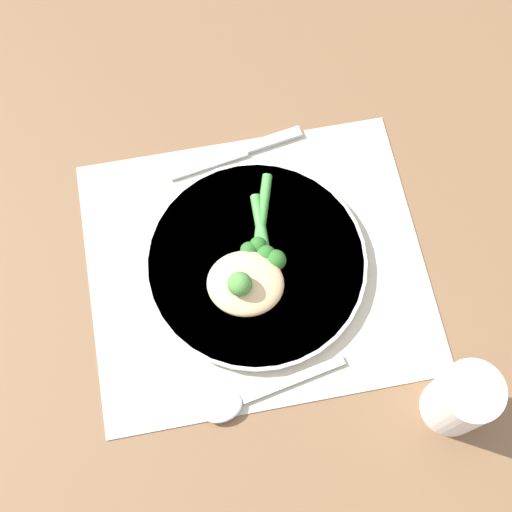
{
  "coord_description": "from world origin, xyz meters",
  "views": [
    {
      "loc": [
        -0.06,
        -0.3,
        0.82
      ],
      "look_at": [
        0.0,
        0.0,
        0.03
      ],
      "focal_mm": 50.0,
      "sensor_mm": 36.0,
      "label": 1
    }
  ],
  "objects_px": {
    "broccoli_stalk_right": "(252,273)",
    "chicken_fillet": "(245,283)",
    "water_glass": "(461,399)",
    "spoon": "(239,400)",
    "broccoli_stalk_rear": "(267,251)",
    "plate": "(256,262)",
    "knife": "(237,152)",
    "broccoli_stalk_left": "(259,236)"
  },
  "relations": [
    {
      "from": "broccoli_stalk_right",
      "to": "chicken_fillet",
      "type": "bearing_deg",
      "value": 71.63
    },
    {
      "from": "water_glass",
      "to": "spoon",
      "type": "bearing_deg",
      "value": 167.9
    },
    {
      "from": "spoon",
      "to": "water_glass",
      "type": "height_order",
      "value": "water_glass"
    },
    {
      "from": "broccoli_stalk_rear",
      "to": "water_glass",
      "type": "relative_size",
      "value": 1.0
    },
    {
      "from": "plate",
      "to": "water_glass",
      "type": "distance_m",
      "value": 0.28
    },
    {
      "from": "knife",
      "to": "broccoli_stalk_left",
      "type": "bearing_deg",
      "value": 172.3
    },
    {
      "from": "plate",
      "to": "knife",
      "type": "height_order",
      "value": "plate"
    },
    {
      "from": "plate",
      "to": "broccoli_stalk_rear",
      "type": "relative_size",
      "value": 2.6
    },
    {
      "from": "broccoli_stalk_left",
      "to": "knife",
      "type": "height_order",
      "value": "broccoli_stalk_left"
    },
    {
      "from": "chicken_fillet",
      "to": "broccoli_stalk_left",
      "type": "relative_size",
      "value": 0.93
    },
    {
      "from": "chicken_fillet",
      "to": "broccoli_stalk_right",
      "type": "bearing_deg",
      "value": 53.28
    },
    {
      "from": "broccoli_stalk_left",
      "to": "knife",
      "type": "xyz_separation_m",
      "value": [
        -0.0,
        0.13,
        -0.02
      ]
    },
    {
      "from": "broccoli_stalk_right",
      "to": "plate",
      "type": "bearing_deg",
      "value": -96.88
    },
    {
      "from": "broccoli_stalk_right",
      "to": "spoon",
      "type": "height_order",
      "value": "broccoli_stalk_right"
    },
    {
      "from": "broccoli_stalk_right",
      "to": "broccoli_stalk_left",
      "type": "distance_m",
      "value": 0.05
    },
    {
      "from": "plate",
      "to": "broccoli_stalk_rear",
      "type": "bearing_deg",
      "value": 23.4
    },
    {
      "from": "spoon",
      "to": "broccoli_stalk_left",
      "type": "bearing_deg",
      "value": -28.24
    },
    {
      "from": "water_glass",
      "to": "broccoli_stalk_right",
      "type": "bearing_deg",
      "value": 135.11
    },
    {
      "from": "broccoli_stalk_left",
      "to": "spoon",
      "type": "relative_size",
      "value": 0.66
    },
    {
      "from": "plate",
      "to": "spoon",
      "type": "xyz_separation_m",
      "value": [
        -0.05,
        -0.16,
        -0.0
      ]
    },
    {
      "from": "broccoli_stalk_right",
      "to": "spoon",
      "type": "relative_size",
      "value": 0.64
    },
    {
      "from": "chicken_fillet",
      "to": "knife",
      "type": "xyz_separation_m",
      "value": [
        0.02,
        0.19,
        -0.03
      ]
    },
    {
      "from": "plate",
      "to": "broccoli_stalk_left",
      "type": "height_order",
      "value": "broccoli_stalk_left"
    },
    {
      "from": "broccoli_stalk_right",
      "to": "broccoli_stalk_rear",
      "type": "height_order",
      "value": "same"
    },
    {
      "from": "chicken_fillet",
      "to": "broccoli_stalk_left",
      "type": "bearing_deg",
      "value": 64.87
    },
    {
      "from": "chicken_fillet",
      "to": "water_glass",
      "type": "relative_size",
      "value": 1.04
    },
    {
      "from": "broccoli_stalk_right",
      "to": "broccoli_stalk_left",
      "type": "xyz_separation_m",
      "value": [
        0.02,
        0.05,
        -0.0
      ]
    },
    {
      "from": "broccoli_stalk_right",
      "to": "water_glass",
      "type": "bearing_deg",
      "value": 153.47
    },
    {
      "from": "water_glass",
      "to": "broccoli_stalk_left",
      "type": "bearing_deg",
      "value": 126.43
    },
    {
      "from": "broccoli_stalk_rear",
      "to": "chicken_fillet",
      "type": "bearing_deg",
      "value": 50.53
    },
    {
      "from": "broccoli_stalk_left",
      "to": "spoon",
      "type": "bearing_deg",
      "value": 90.36
    },
    {
      "from": "broccoli_stalk_left",
      "to": "water_glass",
      "type": "relative_size",
      "value": 1.11
    },
    {
      "from": "chicken_fillet",
      "to": "spoon",
      "type": "bearing_deg",
      "value": -103.52
    },
    {
      "from": "plate",
      "to": "knife",
      "type": "bearing_deg",
      "value": 88.31
    },
    {
      "from": "chicken_fillet",
      "to": "spoon",
      "type": "relative_size",
      "value": 0.61
    },
    {
      "from": "broccoli_stalk_rear",
      "to": "water_glass",
      "type": "bearing_deg",
      "value": 129.69
    },
    {
      "from": "broccoli_stalk_right",
      "to": "spoon",
      "type": "bearing_deg",
      "value": 92.29
    },
    {
      "from": "knife",
      "to": "spoon",
      "type": "height_order",
      "value": "spoon"
    },
    {
      "from": "broccoli_stalk_rear",
      "to": "knife",
      "type": "xyz_separation_m",
      "value": [
        -0.01,
        0.15,
        -0.02
      ]
    },
    {
      "from": "broccoli_stalk_right",
      "to": "water_glass",
      "type": "xyz_separation_m",
      "value": [
        0.19,
        -0.19,
        0.02
      ]
    },
    {
      "from": "chicken_fillet",
      "to": "water_glass",
      "type": "height_order",
      "value": "water_glass"
    },
    {
      "from": "broccoli_stalk_left",
      "to": "spoon",
      "type": "distance_m",
      "value": 0.2
    }
  ]
}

